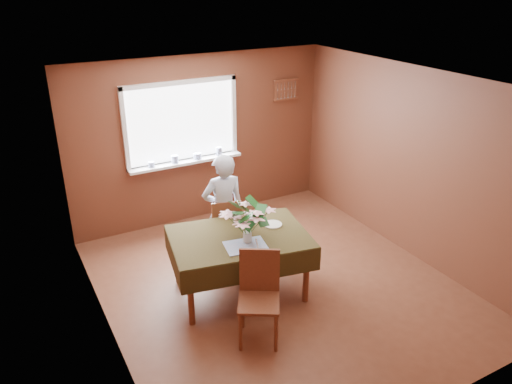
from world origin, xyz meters
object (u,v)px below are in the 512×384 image
chair_far (226,227)px  chair_near (259,292)px  dining_table (239,243)px  seated_woman (223,210)px  flower_bouquet (247,219)px

chair_far → chair_near: 1.54m
dining_table → chair_far: size_ratio=1.94×
seated_woman → flower_bouquet: (-0.12, -0.88, 0.29)m
chair_far → seated_woman: 0.26m
dining_table → chair_near: size_ratio=1.80×
chair_far → flower_bouquet: 1.06m
dining_table → seated_woman: seated_woman is taller
chair_near → flower_bouquet: bearing=103.9°
chair_near → dining_table: bearing=108.6°
dining_table → seated_woman: 0.73m
dining_table → chair_far: 0.76m
flower_bouquet → dining_table: bearing=95.5°
chair_near → flower_bouquet: size_ratio=1.93×
dining_table → flower_bouquet: size_ratio=3.47×
chair_near → flower_bouquet: flower_bouquet is taller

